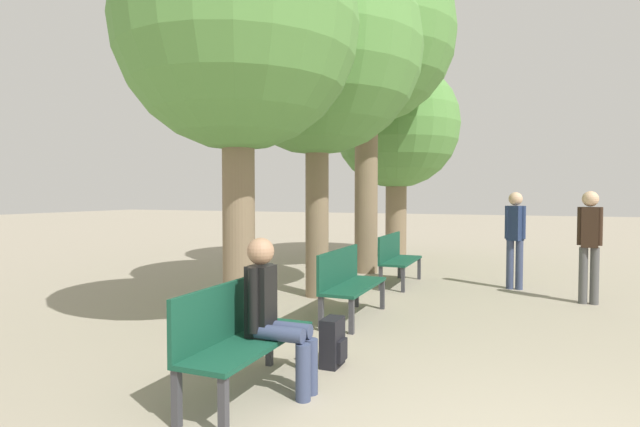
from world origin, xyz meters
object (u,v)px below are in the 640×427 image
at_px(tree_row_1, 317,51).
at_px(person_seated, 273,310).
at_px(bench_row_1, 347,279).
at_px(bench_row_2, 396,256).
at_px(tree_row_3, 396,127).
at_px(backpack, 333,343).
at_px(pedestrian_near, 590,240).
at_px(bench_row_0, 240,331).
at_px(tree_row_0, 238,32).
at_px(pedestrian_mid, 515,234).
at_px(tree_row_2, 367,38).

distance_m(tree_row_1, person_seated, 5.24).
height_order(bench_row_1, person_seated, person_seated).
height_order(bench_row_2, tree_row_3, tree_row_3).
distance_m(backpack, pedestrian_near, 4.98).
relative_size(bench_row_1, tree_row_3, 0.29).
bearing_deg(bench_row_1, bench_row_0, -90.00).
relative_size(bench_row_0, backpack, 3.17).
height_order(tree_row_1, pedestrian_near, tree_row_1).
height_order(tree_row_0, backpack, tree_row_0).
bearing_deg(pedestrian_mid, bench_row_2, -171.25).
height_order(tree_row_0, tree_row_2, tree_row_2).
relative_size(tree_row_2, pedestrian_near, 3.99).
distance_m(bench_row_1, tree_row_3, 7.40).
bearing_deg(tree_row_0, tree_row_3, 90.00).
xyz_separation_m(tree_row_3, person_seated, (1.20, -9.37, -2.79)).
bearing_deg(backpack, tree_row_3, 99.58).
bearing_deg(tree_row_2, bench_row_2, -51.13).
bearing_deg(pedestrian_mid, tree_row_3, 130.17).
xyz_separation_m(bench_row_0, tree_row_2, (-0.95, 6.77, 4.51)).
bearing_deg(pedestrian_mid, tree_row_2, 164.16).
height_order(bench_row_1, backpack, bench_row_1).
relative_size(bench_row_1, bench_row_2, 1.00).
xyz_separation_m(bench_row_0, pedestrian_near, (3.17, 5.06, 0.46)).
height_order(bench_row_0, pedestrian_near, pedestrian_near).
bearing_deg(pedestrian_near, tree_row_1, -165.58).
bearing_deg(bench_row_1, tree_row_2, 103.48).
bearing_deg(pedestrian_near, tree_row_3, 132.84).
relative_size(bench_row_0, tree_row_3, 0.29).
bearing_deg(tree_row_3, tree_row_0, -90.00).
xyz_separation_m(bench_row_2, tree_row_2, (-0.95, 1.18, 4.51)).
relative_size(tree_row_2, tree_row_3, 1.34).
relative_size(bench_row_2, pedestrian_mid, 0.87).
bearing_deg(bench_row_2, backpack, -83.95).
distance_m(bench_row_0, pedestrian_near, 5.99).
height_order(bench_row_1, tree_row_2, tree_row_2).
xyz_separation_m(backpack, pedestrian_near, (2.68, 4.12, 0.77)).
distance_m(bench_row_2, person_seated, 5.45).
distance_m(tree_row_0, pedestrian_near, 6.03).
distance_m(bench_row_1, tree_row_0, 3.47).
bearing_deg(pedestrian_near, bench_row_2, 170.53).
bearing_deg(pedestrian_mid, bench_row_0, -109.44).
xyz_separation_m(bench_row_0, tree_row_3, (-0.95, 9.51, 2.95)).
height_order(person_seated, pedestrian_near, pedestrian_near).
height_order(bench_row_2, pedestrian_near, pedestrian_near).
bearing_deg(backpack, bench_row_2, 96.05).
bearing_deg(backpack, tree_row_2, 103.92).
distance_m(bench_row_2, tree_row_1, 3.97).
height_order(tree_row_1, tree_row_2, tree_row_2).
bearing_deg(tree_row_3, bench_row_2, -76.33).
bearing_deg(tree_row_0, bench_row_0, -58.30).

